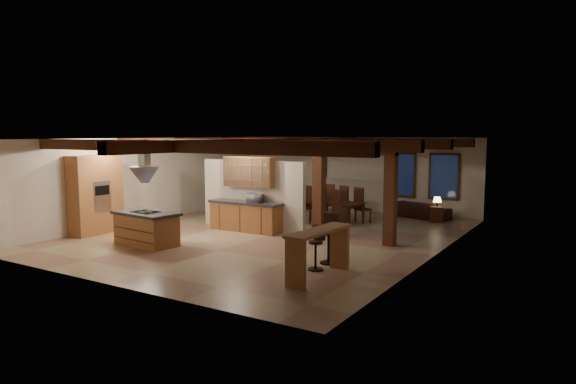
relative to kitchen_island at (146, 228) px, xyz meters
name	(u,v)px	position (x,y,z in m)	size (l,w,h in m)	color
ground	(270,235)	(2.10, 2.97, -0.47)	(12.00, 12.00, 0.00)	tan
room_walls	(270,176)	(2.10, 2.97, 1.31)	(12.00, 12.00, 12.00)	beige
ceiling_beams	(270,143)	(2.10, 2.97, 2.29)	(10.00, 12.00, 0.28)	#3A1A0E
timber_posts	(354,179)	(4.60, 3.47, 1.29)	(2.50, 0.30, 2.90)	#3A1A0E
partition_wall	(253,195)	(1.10, 3.47, 0.63)	(3.80, 0.18, 2.20)	beige
pantry_cabinet	(95,195)	(-2.57, 0.37, 0.73)	(0.67, 1.60, 2.40)	brown
back_counter	(246,216)	(1.10, 3.08, 0.01)	(2.50, 0.66, 0.94)	brown
upper_display_cabinet	(249,172)	(1.10, 3.28, 1.38)	(1.80, 0.36, 0.95)	brown
range_hood	(145,181)	(0.00, 0.00, 1.31)	(1.10, 1.10, 1.40)	silver
back_windows	(422,176)	(4.90, 8.90, 1.03)	(2.70, 0.07, 1.70)	#3A1A0E
framed_art	(319,166)	(0.60, 8.91, 1.23)	(0.65, 0.05, 0.85)	#3A1A0E
recessed_cans	(160,140)	(-0.43, 1.04, 2.40)	(3.16, 2.46, 0.03)	silver
kitchen_island	(146,228)	(0.00, 0.00, 0.00)	(1.97, 1.18, 0.94)	brown
dining_table	(333,212)	(2.72, 5.97, -0.12)	(2.00, 1.12, 0.70)	#3B1B0E
sofa	(422,210)	(5.04, 8.47, -0.17)	(2.02, 0.79, 0.59)	black
microwave	(255,198)	(1.46, 3.08, 0.60)	(0.48, 0.32, 0.26)	#B2B1B6
bar_counter	(319,245)	(5.55, -0.35, 0.23)	(0.60, 2.01, 1.04)	brown
side_table	(437,214)	(5.76, 7.91, -0.20)	(0.43, 0.43, 0.54)	#3A1A0E
table_lamp	(437,200)	(5.76, 7.91, 0.30)	(0.28, 0.28, 0.33)	black
bar_stool_a	(317,247)	(5.20, 0.19, 0.04)	(0.35, 0.36, 1.01)	black
bar_stool_b	(329,238)	(5.17, 0.87, 0.13)	(0.41, 0.43, 1.18)	black
bar_stool_c	(337,233)	(5.16, 1.32, 0.18)	(0.45, 0.45, 1.28)	black
dining_chairs	(333,204)	(2.72, 5.97, 0.16)	(2.44, 2.44, 1.24)	#3A1A0E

